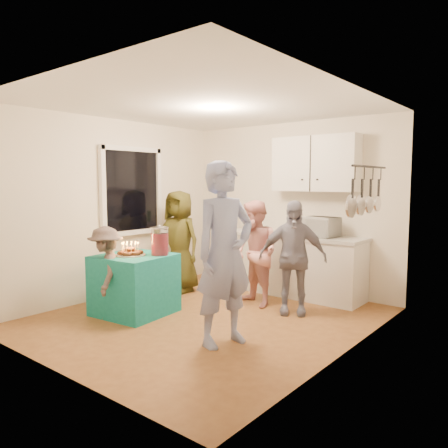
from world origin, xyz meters
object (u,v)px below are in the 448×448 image
Objects in this scene: punch_jar at (160,242)px; man_birthday at (225,254)px; woman_back_right at (293,257)px; counter at (290,266)px; party_table at (135,284)px; woman_back_center at (255,253)px; child_near_left at (106,272)px; woman_back_left at (179,241)px; microwave at (320,227)px.

man_birthday is at bearing -13.04° from punch_jar.
woman_back_right is at bearing 38.94° from punch_jar.
counter is 2.59× the size of party_table.
counter is at bearing 105.04° from woman_back_center.
counter is at bearing 27.42° from man_birthday.
woman_back_right is 1.27× the size of child_near_left.
punch_jar is 1.70m from woman_back_right.
woman_back_right is at bearing -58.50° from counter.
child_near_left is at bearing -165.72° from woman_back_right.
man_birthday is at bearing -38.04° from woman_back_left.
man_birthday reaches higher than woman_back_left.
woman_back_center reaches higher than punch_jar.
child_near_left is at bearing 112.35° from man_birthday.
microwave is 3.00m from child_near_left.
woman_back_center is (1.00, 1.27, 0.34)m from party_table.
counter is 1.92× the size of child_near_left.
woman_back_right is (1.31, 1.06, -0.20)m from punch_jar.
counter is 1.52× the size of woman_back_center.
child_near_left is at bearing -111.97° from party_table.
woman_back_right is at bearing 80.27° from child_near_left.
woman_back_left is (-1.90, -0.93, -0.27)m from microwave.
microwave is (0.47, 0.00, 0.62)m from counter.
man_birthday is (0.04, -2.22, -0.10)m from microwave.
punch_jar is (0.26, 0.20, 0.55)m from party_table.
counter is 0.78m from microwave.
woman_back_right is (1.96, 0.07, -0.05)m from woman_back_left.
punch_jar is at bearing -169.84° from woman_back_right.
microwave is 2.30m from punch_jar.
party_table is 0.58× the size of woman_back_right.
microwave is 0.35× the size of woman_back_center.
party_table is at bearing -118.24° from microwave.
punch_jar is 0.76m from child_near_left.
woman_back_left is 1.96m from woman_back_right.
man_birthday is (1.30, -0.30, 0.02)m from punch_jar.
woman_back_left reaches higher than woman_back_right.
woman_back_right reaches higher than child_near_left.
woman_back_center reaches higher than child_near_left.
counter is at bearing 92.72° from woman_back_right.
man_birthday is 1.75m from child_near_left.
woman_back_left reaches higher than microwave.
man_birthday reaches higher than woman_back_center.
punch_jar is (-0.79, -1.92, 0.50)m from counter.
microwave is 2.22m from man_birthday.
woman_back_center is at bearing -113.81° from microwave.
man_birthday reaches higher than child_near_left.
party_table is 0.41m from child_near_left.
counter is 2.73m from child_near_left.
counter is 1.16× the size of man_birthday.
child_near_left reaches higher than party_table.
woman_back_left is (-0.64, 0.99, -0.15)m from punch_jar.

